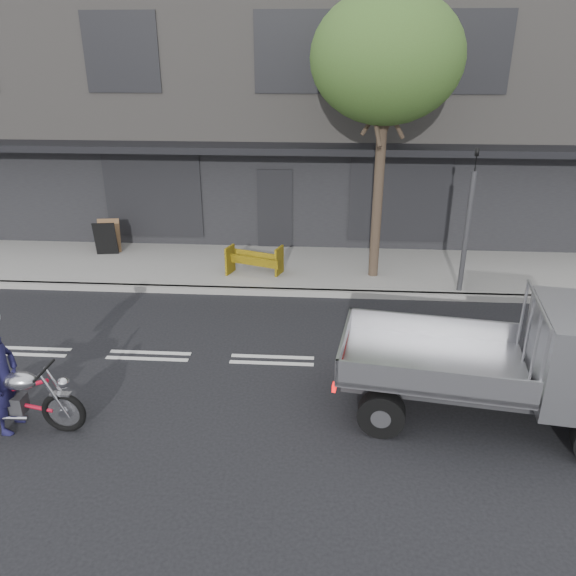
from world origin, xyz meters
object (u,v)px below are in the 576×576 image
(sandwich_board, at_px, (105,239))
(street_tree, at_px, (387,59))
(traffic_light_pole, at_px, (467,230))
(motorcycle, at_px, (16,397))
(rider, at_px, (3,379))
(construction_barrier, at_px, (254,262))
(flatbed_ute, at_px, (562,358))

(sandwich_board, bearing_deg, street_tree, -16.51)
(sandwich_board, bearing_deg, traffic_light_pole, -19.95)
(street_tree, bearing_deg, traffic_light_pole, -23.03)
(motorcycle, relative_size, rider, 1.21)
(traffic_light_pole, height_order, motorcycle, traffic_light_pole)
(traffic_light_pole, distance_m, construction_barrier, 5.18)
(construction_barrier, bearing_deg, street_tree, 6.01)
(flatbed_ute, bearing_deg, motorcycle, -167.11)
(flatbed_ute, bearing_deg, sandwich_board, 152.95)
(street_tree, xyz_separation_m, construction_barrier, (-3.03, -0.32, -4.75))
(motorcycle, xyz_separation_m, sandwich_board, (-1.43, 7.53, 0.06))
(flatbed_ute, relative_size, construction_barrier, 3.49)
(motorcycle, bearing_deg, street_tree, 48.95)
(rider, xyz_separation_m, sandwich_board, (-1.28, 7.53, -0.26))
(flatbed_ute, bearing_deg, street_tree, 120.11)
(traffic_light_pole, bearing_deg, street_tree, 156.97)
(traffic_light_pole, bearing_deg, sandwich_board, 168.78)
(flatbed_ute, distance_m, construction_barrier, 7.76)
(traffic_light_pole, distance_m, motorcycle, 9.80)
(motorcycle, bearing_deg, sandwich_board, 101.80)
(construction_barrier, bearing_deg, motorcycle, -114.87)
(flatbed_ute, distance_m, sandwich_board, 11.89)
(rider, distance_m, construction_barrier, 6.92)
(sandwich_board, bearing_deg, motorcycle, -88.02)
(motorcycle, bearing_deg, flatbed_ute, 5.62)
(street_tree, distance_m, sandwich_board, 8.74)
(street_tree, xyz_separation_m, motorcycle, (-5.91, -6.53, -4.71))
(construction_barrier, bearing_deg, traffic_light_pole, -6.03)
(street_tree, relative_size, construction_barrier, 4.97)
(street_tree, height_order, rider, street_tree)
(flatbed_ute, bearing_deg, rider, -167.19)
(traffic_light_pole, xyz_separation_m, motorcycle, (-7.91, -5.68, -1.08))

